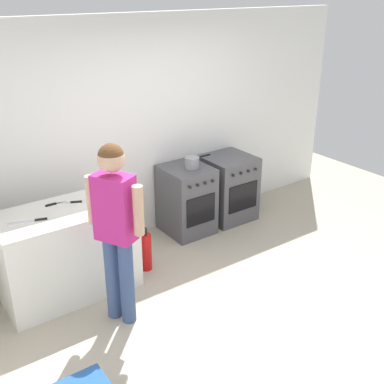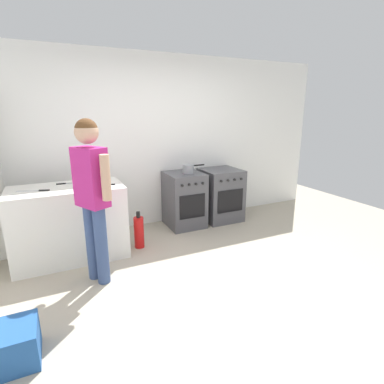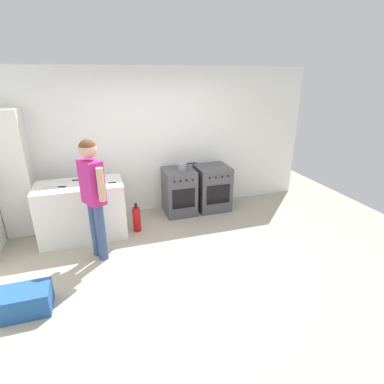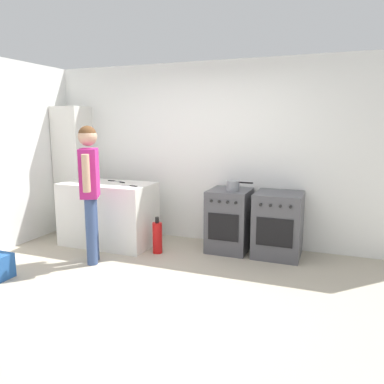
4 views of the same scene
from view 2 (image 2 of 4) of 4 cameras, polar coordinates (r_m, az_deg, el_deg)
ground_plane at (r=3.43m, az=4.05°, el=-16.00°), size 8.00×8.00×0.00m
back_wall at (r=4.75m, az=-7.32°, el=9.39°), size 6.00×0.10×2.60m
counter_unit at (r=3.97m, az=-22.27°, el=-5.43°), size 1.30×0.70×0.90m
oven_left at (r=4.70m, az=-1.49°, el=-1.44°), size 0.55×0.62×0.85m
oven_right at (r=4.99m, az=5.48°, el=-0.50°), size 0.60×0.62×0.85m
pot at (r=4.57m, az=-0.67°, el=4.42°), size 0.36×0.18×0.13m
knife_paring at (r=4.02m, az=-23.23°, el=1.48°), size 0.21×0.03×0.01m
knife_utility at (r=3.77m, az=-16.21°, el=1.27°), size 0.25×0.06×0.01m
knife_bread at (r=3.81m, az=-27.83°, el=0.21°), size 0.34×0.13×0.01m
knife_carving at (r=3.99m, az=-21.63°, el=1.53°), size 0.31×0.17×0.01m
person at (r=3.15m, az=-18.58°, el=0.81°), size 0.34×0.51×1.71m
fire_extinguisher at (r=4.07m, az=-10.07°, el=-7.50°), size 0.13×0.13×0.50m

